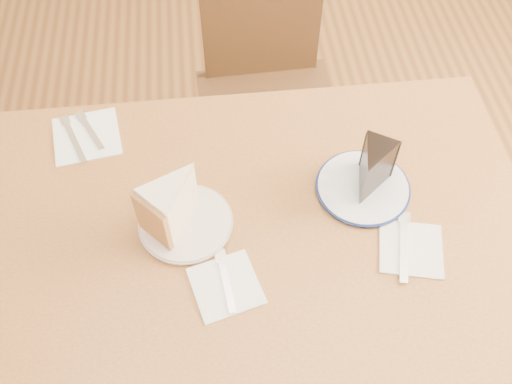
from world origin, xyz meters
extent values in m
plane|color=#462912|center=(0.00, 0.00, 0.00)|extent=(4.00, 4.00, 0.00)
cube|color=brown|center=(0.00, 0.00, 0.73)|extent=(1.20, 0.80, 0.04)
cylinder|color=#392111|center=(-0.54, 0.34, 0.35)|extent=(0.06, 0.06, 0.71)
cylinder|color=#392111|center=(0.54, 0.34, 0.35)|extent=(0.06, 0.06, 0.71)
cube|color=black|center=(0.10, 0.58, 0.46)|extent=(0.44, 0.44, 0.04)
cylinder|color=black|center=(0.28, 0.77, 0.22)|extent=(0.04, 0.04, 0.44)
cylinder|color=black|center=(-0.09, 0.76, 0.22)|extent=(0.04, 0.04, 0.44)
cylinder|color=black|center=(0.29, 0.40, 0.22)|extent=(0.04, 0.04, 0.44)
cylinder|color=black|center=(-0.08, 0.39, 0.22)|extent=(0.04, 0.04, 0.44)
cube|color=black|center=(0.09, 0.77, 0.68)|extent=(0.37, 0.04, 0.39)
cylinder|color=silver|center=(-0.15, 0.02, 0.76)|extent=(0.19, 0.19, 0.01)
cylinder|color=white|center=(0.24, 0.07, 0.76)|extent=(0.20, 0.20, 0.01)
cube|color=white|center=(-0.08, -0.13, 0.75)|extent=(0.16, 0.16, 0.00)
cube|color=white|center=(0.31, -0.09, 0.75)|extent=(0.16, 0.16, 0.00)
cube|color=white|center=(-0.38, 0.30, 0.75)|extent=(0.18, 0.18, 0.00)
cube|color=silver|center=(-0.08, -0.12, 0.76)|extent=(0.03, 0.14, 0.00)
cube|color=silver|center=(0.30, -0.08, 0.76)|extent=(0.06, 0.17, 0.00)
cube|color=silver|center=(-0.37, 0.31, 0.76)|extent=(0.08, 0.13, 0.00)
cube|color=silver|center=(-0.41, 0.29, 0.76)|extent=(0.07, 0.15, 0.00)
camera|label=1|loc=(-0.07, -0.64, 1.78)|focal=40.00mm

